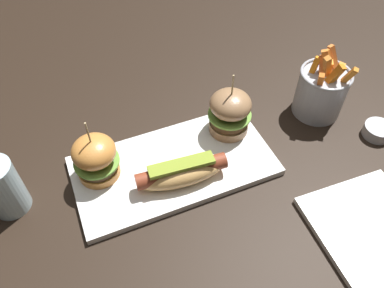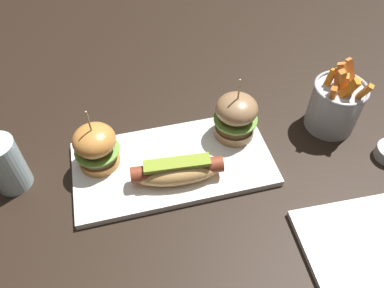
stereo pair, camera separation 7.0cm
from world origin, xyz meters
TOP-DOWN VIEW (x-y plane):
  - ground_plane at (0.00, 0.00)m, footprint 3.00×3.00m
  - platter_main at (0.00, 0.00)m, footprint 0.38×0.19m
  - hot_dog at (-0.00, -0.04)m, footprint 0.17×0.07m
  - slider_left at (-0.13, 0.03)m, footprint 0.08×0.08m
  - slider_right at (0.14, 0.04)m, footprint 0.09×0.09m
  - fries_bucket at (0.34, 0.03)m, footprint 0.11×0.11m
  - side_plate at (0.26, -0.25)m, footprint 0.19×0.19m
  - water_glass at (-0.29, 0.03)m, footprint 0.06×0.06m

SIDE VIEW (x-z plane):
  - ground_plane at x=0.00m, z-range 0.00..0.00m
  - side_plate at x=0.26m, z-range 0.00..0.01m
  - platter_main at x=0.00m, z-range 0.00..0.01m
  - hot_dog at x=0.00m, z-range 0.01..0.06m
  - water_glass at x=-0.29m, z-range 0.00..0.11m
  - fries_bucket at x=0.34m, z-range -0.02..0.13m
  - slider_left at x=-0.13m, z-range -0.01..0.12m
  - slider_right at x=0.14m, z-range -0.01..0.13m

